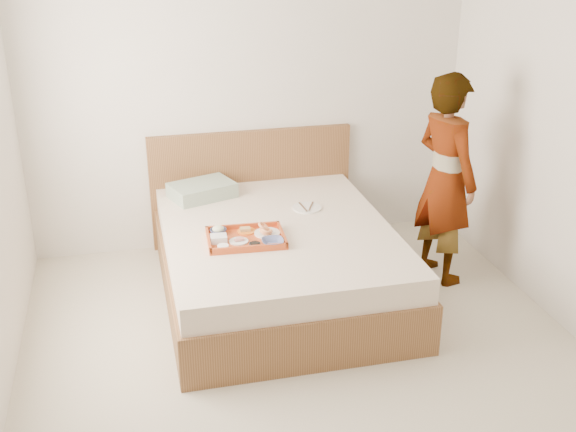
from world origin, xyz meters
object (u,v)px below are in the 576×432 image
Objects in this scene: bed at (278,261)px; dinner_plate at (307,208)px; person at (445,179)px; tray at (246,238)px.

bed is 9.20× the size of dinner_plate.
dinner_plate is 1.03m from person.
bed is 1.35m from person.
bed is 0.48m from dinner_plate.
bed is at bearing -135.79° from dinner_plate.
bed is 1.29× the size of person.
bed is at bearing 37.13° from tray.
person is at bearing 0.18° from bed.
person reaches higher than tray.
person is (1.24, 0.00, 0.51)m from bed.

